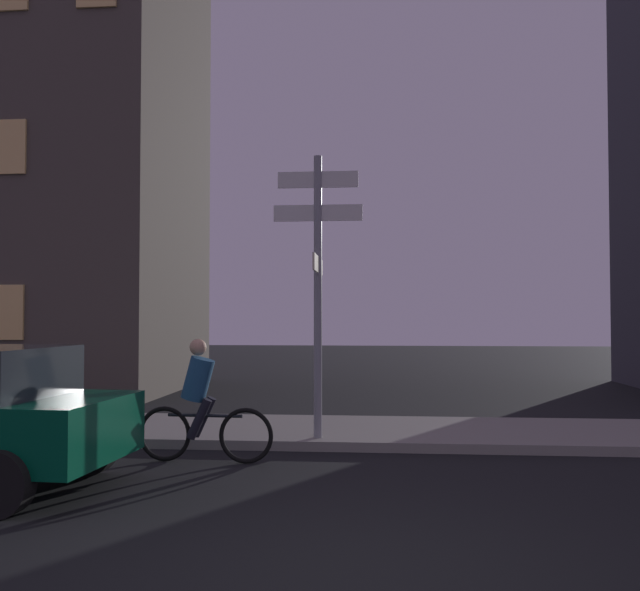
{
  "coord_description": "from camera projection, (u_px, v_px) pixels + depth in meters",
  "views": [
    {
      "loc": [
        0.11,
        -4.99,
        1.9
      ],
      "look_at": [
        -0.71,
        4.59,
        2.2
      ],
      "focal_mm": 37.98,
      "sensor_mm": 36.0,
      "label": 1
    }
  ],
  "objects": [
    {
      "name": "sidewalk_kerb",
      "position": [
        371.0,
        432.0,
        10.73
      ],
      "size": [
        40.0,
        2.58,
        0.14
      ],
      "primitive_type": "cube",
      "color": "gray",
      "rests_on": "ground_plane"
    },
    {
      "name": "ground_plane",
      "position": [
        363.0,
        578.0,
        4.92
      ],
      "size": [
        80.0,
        80.0,
        0.0
      ],
      "primitive_type": "plane",
      "color": "black"
    },
    {
      "name": "signpost",
      "position": [
        318.0,
        272.0,
        9.94
      ],
      "size": [
        1.31,
        1.37,
        4.14
      ],
      "color": "gray",
      "rests_on": "sidewalk_kerb"
    },
    {
      "name": "cyclist",
      "position": [
        201.0,
        405.0,
        8.84
      ],
      "size": [
        1.82,
        0.34,
        1.61
      ],
      "color": "black",
      "rests_on": "ground_plane"
    }
  ]
}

